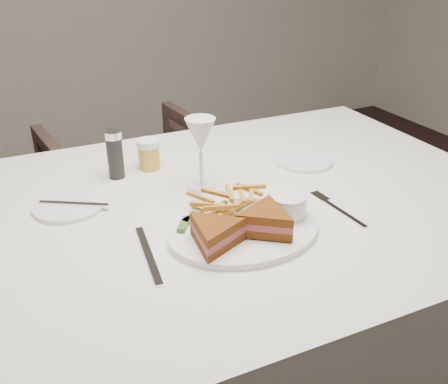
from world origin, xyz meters
TOP-DOWN VIEW (x-y plane):
  - table at (-0.05, 0.23)m, footprint 1.46×0.99m
  - chair_far at (0.02, 1.18)m, footprint 0.72×0.68m
  - table_setting at (-0.06, 0.17)m, footprint 0.78×0.62m

SIDE VIEW (x-z plane):
  - chair_far at x=0.02m, z-range 0.00..0.68m
  - table at x=-0.05m, z-range 0.00..0.75m
  - table_setting at x=-0.06m, z-range 0.70..0.88m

